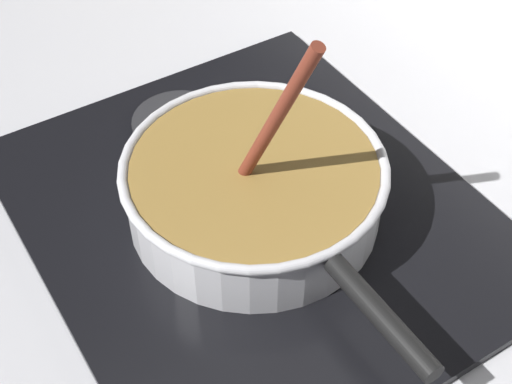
% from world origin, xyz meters
% --- Properties ---
extents(ground, '(2.40, 1.60, 0.04)m').
position_xyz_m(ground, '(0.00, 0.00, -0.02)').
color(ground, '#B7B7BC').
extents(hob_plate, '(0.56, 0.48, 0.01)m').
position_xyz_m(hob_plate, '(0.00, 0.10, 0.01)').
color(hob_plate, black).
rests_on(hob_plate, ground).
extents(burner_ring, '(0.20, 0.20, 0.01)m').
position_xyz_m(burner_ring, '(0.00, 0.10, 0.02)').
color(burner_ring, '#592D0C').
rests_on(burner_ring, hob_plate).
extents(spare_burner, '(0.12, 0.12, 0.01)m').
position_xyz_m(spare_burner, '(-0.18, 0.10, 0.01)').
color(spare_burner, '#262628').
rests_on(spare_burner, hob_plate).
extents(cooking_pan, '(0.43, 0.29, 0.27)m').
position_xyz_m(cooking_pan, '(0.01, 0.10, 0.05)').
color(cooking_pan, silver).
rests_on(cooking_pan, hob_plate).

